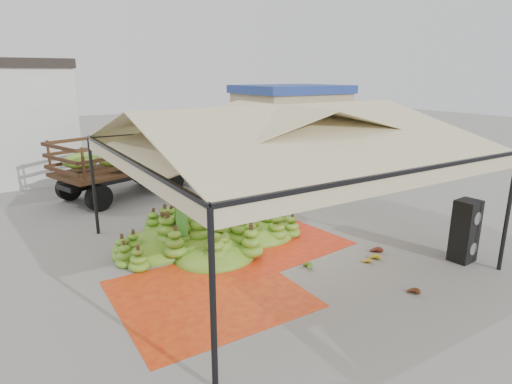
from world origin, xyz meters
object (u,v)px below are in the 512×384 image
vendor (240,191)px  truck_right (270,140)px  truck_left (150,154)px  speaker_stack (465,231)px  banana_heap (211,223)px

vendor → truck_right: (5.53, 6.38, 0.51)m
truck_left → truck_right: bearing=-8.7°
speaker_stack → vendor: size_ratio=0.92×
speaker_stack → vendor: vendor is taller
speaker_stack → vendor: (-3.12, 6.34, 0.07)m
truck_left → truck_right: (6.92, 1.21, -0.10)m
speaker_stack → truck_left: 12.38m
speaker_stack → truck_right: bearing=74.5°
truck_left → truck_right: 7.03m
speaker_stack → truck_right: (2.41, 12.72, 0.59)m
banana_heap → truck_left: truck_left is taller
banana_heap → truck_right: 11.01m
speaker_stack → truck_left: size_ratio=0.22×
truck_left → vendor: bearing=-93.6°
speaker_stack → truck_left: (-4.51, 11.51, 0.68)m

